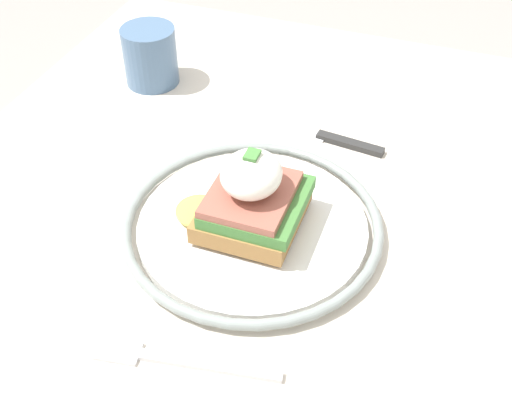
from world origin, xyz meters
TOP-DOWN VIEW (x-y plane):
  - dining_table at (0.00, 0.00)m, footprint 0.90×0.71m
  - plate at (0.02, -0.00)m, footprint 0.25×0.25m
  - sandwich at (0.02, -0.00)m, footprint 0.10×0.12m
  - fork at (-0.14, 0.01)m, footprint 0.04×0.15m
  - knife at (0.19, -0.02)m, footprint 0.04×0.19m
  - cup at (0.23, 0.21)m, footprint 0.07×0.07m

SIDE VIEW (x-z plane):
  - dining_table at x=0.00m, z-range 0.23..0.96m
  - fork at x=-0.14m, z-range 0.72..0.73m
  - knife at x=0.19m, z-range 0.72..0.73m
  - plate at x=0.02m, z-range 0.72..0.74m
  - cup at x=0.23m, z-range 0.73..0.80m
  - sandwich at x=0.02m, z-range 0.73..0.81m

